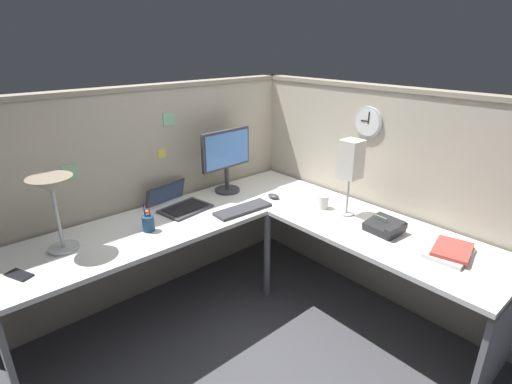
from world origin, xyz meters
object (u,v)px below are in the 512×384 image
(desk_lamp_paper, at_px, (351,161))
(coffee_mug, at_px, (323,202))
(monitor, at_px, (226,156))
(laptop, at_px, (177,203))
(keyboard, at_px, (243,209))
(office_phone, at_px, (385,227))
(book_stack, at_px, (450,251))
(wall_clock, at_px, (368,122))
(cell_phone, at_px, (19,275))
(desk_lamp_dome, at_px, (52,191))
(computer_mouse, at_px, (274,196))
(pen_cup, at_px, (148,223))

(desk_lamp_paper, xyz_separation_m, coffee_mug, (-0.04, 0.17, -0.34))
(monitor, relative_size, laptop, 1.17)
(keyboard, distance_m, office_phone, 0.97)
(office_phone, distance_m, coffee_mug, 0.50)
(office_phone, distance_m, desk_lamp_paper, 0.48)
(office_phone, xyz_separation_m, desk_lamp_paper, (0.05, 0.33, 0.35))
(book_stack, height_order, wall_clock, wall_clock)
(office_phone, bearing_deg, cell_phone, 151.97)
(coffee_mug, bearing_deg, monitor, 113.67)
(cell_phone, xyz_separation_m, wall_clock, (2.19, -0.57, 0.59))
(monitor, distance_m, desk_lamp_paper, 0.97)
(desk_lamp_paper, relative_size, wall_clock, 2.41)
(laptop, height_order, cell_phone, laptop)
(desk_lamp_dome, bearing_deg, desk_lamp_paper, -25.81)
(coffee_mug, xyz_separation_m, wall_clock, (0.34, -0.09, 0.55))
(laptop, height_order, office_phone, laptop)
(computer_mouse, height_order, desk_lamp_dome, desk_lamp_dome)
(monitor, distance_m, keyboard, 0.49)
(desk_lamp_paper, bearing_deg, wall_clock, 16.05)
(computer_mouse, height_order, coffee_mug, coffee_mug)
(monitor, bearing_deg, wall_clock, -51.22)
(desk_lamp_dome, height_order, book_stack, desk_lamp_dome)
(laptop, bearing_deg, office_phone, -57.76)
(desk_lamp_dome, xyz_separation_m, desk_lamp_paper, (1.64, -0.79, 0.02))
(desk_lamp_dome, height_order, office_phone, desk_lamp_dome)
(desk_lamp_dome, xyz_separation_m, wall_clock, (1.93, -0.71, 0.23))
(monitor, distance_m, desk_lamp_dome, 1.29)
(office_phone, bearing_deg, monitor, 104.25)
(laptop, distance_m, office_phone, 1.46)
(cell_phone, xyz_separation_m, office_phone, (1.85, -0.99, 0.03))
(pen_cup, bearing_deg, office_phone, -42.32)
(cell_phone, xyz_separation_m, desk_lamp_paper, (1.90, -0.66, 0.38))
(laptop, relative_size, desk_lamp_paper, 0.81)
(monitor, relative_size, coffee_mug, 5.21)
(cell_phone, relative_size, office_phone, 0.66)
(computer_mouse, bearing_deg, desk_lamp_dome, 170.38)
(office_phone, xyz_separation_m, coffee_mug, (0.01, 0.50, 0.01))
(computer_mouse, relative_size, desk_lamp_dome, 0.23)
(keyboard, relative_size, book_stack, 1.37)
(office_phone, bearing_deg, keyboard, 118.52)
(office_phone, height_order, book_stack, office_phone)
(desk_lamp_dome, xyz_separation_m, coffee_mug, (1.60, -0.62, -0.32))
(office_phone, height_order, coffee_mug, office_phone)
(desk_lamp_dome, bearing_deg, laptop, 7.59)
(pen_cup, height_order, book_stack, pen_cup)
(keyboard, bearing_deg, office_phone, -58.93)
(pen_cup, xyz_separation_m, cell_phone, (-0.74, -0.02, -0.05))
(pen_cup, relative_size, wall_clock, 0.82)
(laptop, bearing_deg, coffee_mug, -42.91)
(laptop, height_order, wall_clock, wall_clock)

